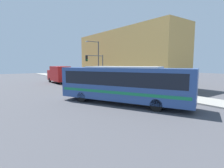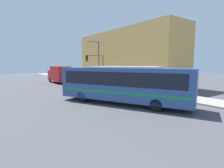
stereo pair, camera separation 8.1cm
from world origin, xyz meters
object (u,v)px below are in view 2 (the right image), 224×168
Objects in this scene: city_bus at (123,82)px; fire_hydrant at (144,89)px; street_lamp at (97,59)px; parking_meter at (118,81)px; delivery_truck at (59,74)px; traffic_light_pole at (97,64)px.

city_bus reaches higher than fire_hydrant.
city_bus is at bearing -112.75° from street_lamp.
city_bus reaches higher than parking_meter.
fire_hydrant is (5.89, 2.90, -1.42)m from city_bus.
city_bus is at bearing -153.78° from fire_hydrant.
delivery_truck is 18.26m from fire_hydrant.
delivery_truck is 8.21× the size of fire_hydrant.
parking_meter is 6.56m from street_lamp.
parking_meter is at bearing -76.22° from traffic_light_pole.
city_bus is 9.27× the size of parking_meter.
fire_hydrant is 10.00m from traffic_light_pole.
fire_hydrant is at bearing 0.76° from city_bus.
traffic_light_pole is (3.41, -8.20, 1.84)m from delivery_truck.
city_bus is 1.66× the size of street_lamp.
delivery_truck is at bearing 104.05° from fire_hydrant.
traffic_light_pole reaches higher than city_bus.
street_lamp is at bearing 90.85° from parking_meter.
city_bus reaches higher than delivery_truck.
delivery_truck is at bearing 112.59° from traffic_light_pole.
traffic_light_pole is at bearing -67.41° from delivery_truck.
traffic_light_pole is 1.95m from street_lamp.
city_bus is at bearing -125.51° from parking_meter.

